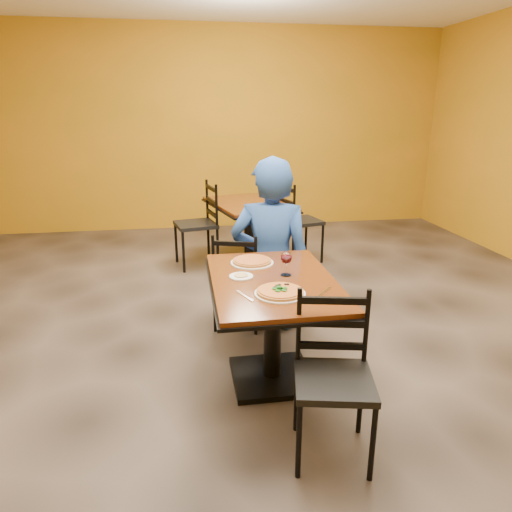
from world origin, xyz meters
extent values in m
cube|color=black|center=(0.00, 0.00, 0.00)|extent=(7.00, 8.00, 0.01)
cube|color=#BF7715|center=(0.00, 4.00, 1.50)|extent=(7.00, 0.01, 3.00)
cube|color=#57310D|center=(0.00, -0.50, 0.73)|extent=(0.80, 1.20, 0.03)
cube|color=black|center=(0.00, -0.50, 0.71)|extent=(0.83, 1.23, 0.02)
cylinder|color=black|center=(0.00, -0.50, 0.37)|extent=(0.12, 0.12, 0.66)
cube|color=black|center=(0.00, -0.50, 0.02)|extent=(0.55, 0.55, 0.04)
cube|color=#57310D|center=(0.21, 2.08, 0.74)|extent=(1.04, 1.33, 0.03)
cube|color=black|center=(0.21, 2.08, 0.71)|extent=(1.08, 1.37, 0.02)
cylinder|color=black|center=(0.21, 2.08, 0.37)|extent=(0.12, 0.12, 0.66)
cube|color=black|center=(0.21, 2.08, 0.02)|extent=(0.65, 0.65, 0.04)
imported|color=navy|center=(0.16, 0.40, 0.73)|extent=(0.80, 0.64, 1.46)
cylinder|color=white|center=(-0.01, -0.76, 0.76)|extent=(0.31, 0.31, 0.01)
cylinder|color=maroon|center=(-0.01, -0.76, 0.77)|extent=(0.28, 0.28, 0.02)
cylinder|color=white|center=(-0.09, -0.16, 0.76)|extent=(0.31, 0.31, 0.01)
cylinder|color=#B18522|center=(-0.09, -0.16, 0.77)|extent=(0.28, 0.28, 0.02)
cylinder|color=white|center=(-0.20, -0.43, 0.76)|extent=(0.16, 0.16, 0.01)
cylinder|color=tan|center=(-0.20, -0.43, 0.76)|extent=(0.09, 0.09, 0.01)
cube|color=silver|center=(-0.22, -0.76, 0.75)|extent=(0.09, 0.18, 0.00)
cube|color=silver|center=(0.26, -0.78, 0.75)|extent=(0.15, 0.17, 0.00)
camera|label=1|loc=(-0.55, -3.29, 1.82)|focal=32.46mm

